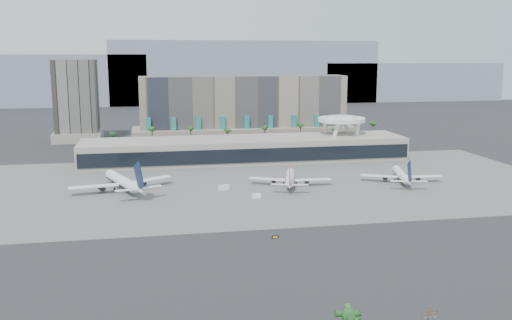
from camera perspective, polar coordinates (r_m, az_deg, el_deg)
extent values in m
plane|color=#232326|center=(197.46, 4.33, -5.87)|extent=(900.00, 900.00, 0.00)
cube|color=#5B5B59|center=(249.23, 1.06, -2.35)|extent=(260.00, 130.00, 0.06)
cube|color=gray|center=(666.22, -22.18, 7.39)|extent=(260.00, 60.00, 55.00)
cube|color=gray|center=(662.22, -1.20, 8.80)|extent=(300.00, 60.00, 70.00)
cube|color=gray|center=(723.25, 14.78, 7.62)|extent=(220.00, 60.00, 45.00)
cube|color=gray|center=(364.36, -1.25, 5.11)|extent=(130.00, 22.00, 42.00)
cube|color=tan|center=(364.29, -1.19, 2.57)|extent=(140.00, 30.00, 10.00)
cube|color=#237978|center=(348.91, -10.68, 2.70)|extent=(3.00, 2.00, 18.00)
cube|color=#237978|center=(349.22, -8.22, 2.78)|extent=(3.00, 2.00, 18.00)
cube|color=#237978|center=(350.17, -5.77, 2.86)|extent=(3.00, 2.00, 18.00)
cube|color=#237978|center=(351.76, -3.33, 2.93)|extent=(3.00, 2.00, 18.00)
cube|color=#237978|center=(353.98, -0.92, 2.99)|extent=(3.00, 2.00, 18.00)
cube|color=#237978|center=(356.81, 1.46, 3.05)|extent=(3.00, 2.00, 18.00)
cube|color=#237978|center=(360.25, 3.80, 3.10)|extent=(3.00, 2.00, 18.00)
cube|color=#237978|center=(364.28, 6.08, 3.15)|extent=(3.00, 2.00, 18.00)
cube|color=#237978|center=(368.87, 8.32, 3.19)|extent=(3.00, 2.00, 18.00)
cube|color=black|center=(386.57, -17.51, 5.68)|extent=(26.00, 26.00, 52.00)
cube|color=#AFA69A|center=(389.02, -17.32, 2.31)|extent=(30.00, 30.00, 6.00)
cube|color=#AFA69A|center=(301.09, -1.07, 1.06)|extent=(170.00, 32.00, 12.00)
cube|color=black|center=(285.46, -0.53, 0.44)|extent=(168.00, 0.60, 7.00)
cube|color=black|center=(299.98, -1.08, 2.43)|extent=(170.00, 12.00, 2.50)
cylinder|color=white|center=(327.78, 9.20, 2.60)|extent=(6.98, 6.99, 21.89)
cylinder|color=white|center=(323.69, 7.08, 2.55)|extent=(6.98, 6.99, 21.89)
cylinder|color=white|center=(311.72, 7.79, 2.23)|extent=(6.98, 6.99, 21.89)
cylinder|color=white|center=(315.97, 9.98, 2.28)|extent=(6.98, 6.99, 21.89)
cylinder|color=white|center=(318.59, 8.56, 4.02)|extent=(26.00, 26.00, 2.20)
cylinder|color=white|center=(318.44, 8.56, 4.25)|extent=(16.00, 16.00, 1.20)
cylinder|color=brown|center=(332.14, -14.11, 1.64)|extent=(0.70, 0.70, 12.00)
sphere|color=#205120|center=(331.33, -14.15, 2.62)|extent=(2.80, 2.80, 2.80)
cylinder|color=brown|center=(331.52, -10.31, 1.78)|extent=(0.70, 0.70, 12.00)
sphere|color=#205120|center=(330.71, -10.34, 2.75)|extent=(2.80, 2.80, 2.80)
cylinder|color=brown|center=(332.36, -6.51, 1.90)|extent=(0.70, 0.70, 12.00)
sphere|color=#205120|center=(331.55, -6.54, 2.88)|extent=(2.80, 2.80, 2.80)
cylinder|color=brown|center=(334.52, -2.92, 2.01)|extent=(0.70, 0.70, 12.00)
sphere|color=#205120|center=(333.71, -2.93, 2.98)|extent=(2.80, 2.80, 2.80)
cylinder|color=brown|center=(338.36, 0.94, 2.12)|extent=(0.70, 0.70, 12.00)
sphere|color=#205120|center=(337.57, 0.94, 3.08)|extent=(2.80, 2.80, 2.80)
cylinder|color=brown|center=(343.44, 4.54, 2.22)|extent=(0.70, 0.70, 12.00)
sphere|color=#205120|center=(342.66, 4.55, 3.16)|extent=(2.80, 2.80, 2.80)
cylinder|color=brown|center=(349.83, 8.02, 2.30)|extent=(0.70, 0.70, 12.00)
sphere|color=#205120|center=(349.06, 8.05, 3.23)|extent=(2.80, 2.80, 2.80)
cylinder|color=brown|center=(357.84, 11.52, 2.38)|extent=(0.70, 0.70, 12.00)
sphere|color=#205120|center=(357.09, 11.55, 3.28)|extent=(2.80, 2.80, 2.80)
cube|color=#4C3826|center=(108.88, 16.95, -14.48)|extent=(3.20, 0.22, 0.22)
cylinder|color=slate|center=(108.63, 16.57, -15.11)|extent=(0.56, 0.56, 0.90)
cylinder|color=slate|center=(109.02, 17.01, -15.03)|extent=(0.56, 0.56, 0.90)
cylinder|color=slate|center=(109.42, 17.44, -14.96)|extent=(0.56, 0.56, 0.90)
cylinder|color=black|center=(108.17, 16.28, -14.47)|extent=(0.12, 0.12, 0.30)
cylinder|color=black|center=(109.39, 17.63, -14.25)|extent=(0.12, 0.12, 0.30)
cylinder|color=white|center=(242.92, -13.30, -2.04)|extent=(14.81, 29.30, 4.36)
cylinder|color=#101C37|center=(242.96, -13.30, -2.08)|extent=(14.51, 28.71, 4.27)
cone|color=white|center=(258.81, -14.52, -1.32)|extent=(5.84, 6.15, 4.36)
cone|color=white|center=(225.13, -11.72, -2.89)|extent=(7.61, 10.72, 4.36)
cube|color=white|center=(238.64, -15.93, -2.55)|extent=(20.06, 7.43, 0.38)
cube|color=white|center=(246.00, -10.57, -1.93)|extent=(18.81, 14.38, 0.38)
cylinder|color=black|center=(240.26, -15.21, -2.69)|extent=(3.81, 4.93, 2.40)
cylinder|color=black|center=(245.61, -11.32, -2.24)|extent=(3.81, 4.93, 2.40)
cube|color=#101C37|center=(222.39, -11.63, -1.55)|extent=(4.08, 9.43, 11.48)
cube|color=white|center=(222.42, -12.82, -2.95)|extent=(9.04, 4.32, 0.27)
cube|color=white|center=(225.68, -10.46, -2.66)|extent=(8.78, 6.34, 0.27)
cylinder|color=black|center=(254.36, -14.11, -2.22)|extent=(0.54, 0.54, 1.74)
cylinder|color=black|center=(241.54, -13.97, -2.88)|extent=(0.76, 0.76, 1.74)
cylinder|color=black|center=(243.68, -12.41, -2.70)|extent=(0.76, 0.76, 1.74)
cylinder|color=white|center=(246.37, 3.44, -1.77)|extent=(9.61, 24.20, 3.53)
cylinder|color=#101C37|center=(246.40, 3.44, -1.80)|extent=(9.42, 23.72, 3.46)
cone|color=white|center=(259.88, 3.48, -1.12)|extent=(4.44, 4.75, 3.53)
cone|color=white|center=(231.11, 3.39, -2.53)|extent=(5.46, 8.59, 3.53)
cube|color=white|center=(245.92, 1.17, -1.90)|extent=(15.78, 10.35, 0.31)
cube|color=white|center=(245.71, 5.70, -1.97)|extent=(16.06, 4.33, 0.31)
cylinder|color=black|center=(246.43, 1.79, -2.09)|extent=(2.79, 3.91, 1.94)
cylinder|color=black|center=(246.27, 5.08, -2.14)|extent=(2.79, 3.91, 1.94)
cube|color=#AE1E13|center=(228.82, 3.39, -1.49)|extent=(2.49, 7.87, 9.30)
cube|color=white|center=(230.23, 2.39, -2.46)|extent=(7.27, 4.54, 0.22)
cube|color=white|center=(230.14, 4.37, -2.49)|extent=(7.25, 2.78, 0.22)
cylinder|color=black|center=(256.08, 3.46, -1.86)|extent=(0.44, 0.44, 1.41)
cylinder|color=black|center=(246.10, 2.77, -2.37)|extent=(0.62, 0.62, 1.41)
cylinder|color=black|center=(246.04, 4.09, -2.39)|extent=(0.62, 0.62, 1.41)
cylinder|color=white|center=(260.13, 14.30, -1.42)|extent=(9.35, 24.42, 3.56)
cylinder|color=#101C37|center=(260.16, 14.30, -1.45)|extent=(9.17, 23.93, 3.49)
cone|color=white|center=(273.53, 13.76, -0.81)|extent=(4.43, 4.75, 3.56)
cone|color=white|center=(245.03, 14.99, -2.12)|extent=(5.40, 8.64, 3.56)
cube|color=white|center=(257.69, 12.19, -1.56)|extent=(15.96, 10.24, 0.31)
cube|color=white|center=(261.44, 16.44, -1.58)|extent=(16.14, 4.13, 0.31)
cylinder|color=black|center=(258.73, 12.76, -1.74)|extent=(2.76, 3.93, 1.96)
cylinder|color=black|center=(261.45, 15.84, -1.75)|extent=(2.76, 3.93, 1.96)
cube|color=#101C37|center=(242.81, 15.10, -1.12)|extent=(2.40, 7.95, 9.37)
cube|color=white|center=(243.30, 14.11, -2.06)|extent=(7.33, 4.49, 0.22)
cube|color=white|center=(244.94, 15.95, -2.06)|extent=(7.29, 2.70, 0.22)
cylinder|color=black|center=(269.74, 13.90, -1.52)|extent=(0.45, 0.45, 1.42)
cylinder|color=black|center=(259.26, 13.69, -1.99)|extent=(0.62, 0.62, 1.42)
cylinder|color=black|center=(260.35, 14.93, -2.00)|extent=(0.62, 0.62, 1.42)
cube|color=white|center=(237.57, -3.21, -2.77)|extent=(4.68, 3.56, 2.06)
cube|color=white|center=(223.98, 0.03, -3.63)|extent=(3.58, 2.50, 1.68)
cube|color=black|center=(176.65, 1.93, -7.69)|extent=(2.16, 0.76, 0.98)
cube|color=orange|center=(176.49, 1.94, -7.70)|extent=(1.54, 0.40, 0.59)
cylinder|color=black|center=(176.55, 1.68, -7.76)|extent=(0.12, 0.12, 0.59)
cylinder|color=black|center=(176.88, 2.18, -7.73)|extent=(0.12, 0.12, 0.59)
sphere|color=#205120|center=(107.56, 9.30, -15.06)|extent=(2.80, 2.80, 2.80)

